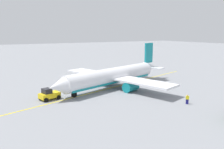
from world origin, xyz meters
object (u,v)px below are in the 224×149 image
at_px(refueling_worker, 187,99).
at_px(safety_cone_nose, 52,96).
at_px(airplane, 114,76).
at_px(pushback_tug, 49,94).

distance_m(refueling_worker, safety_cone_nose, 24.68).
distance_m(airplane, safety_cone_nose, 14.75).
relative_size(pushback_tug, safety_cone_nose, 5.81).
bearing_deg(refueling_worker, airplane, -74.28).
height_order(pushback_tug, refueling_worker, pushback_tug).
xyz_separation_m(airplane, pushback_tug, (15.22, 2.34, -1.55)).
height_order(refueling_worker, safety_cone_nose, refueling_worker).
distance_m(airplane, pushback_tug, 15.47).
xyz_separation_m(airplane, safety_cone_nose, (14.50, 1.56, -2.21)).
bearing_deg(pushback_tug, airplane, -171.27).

